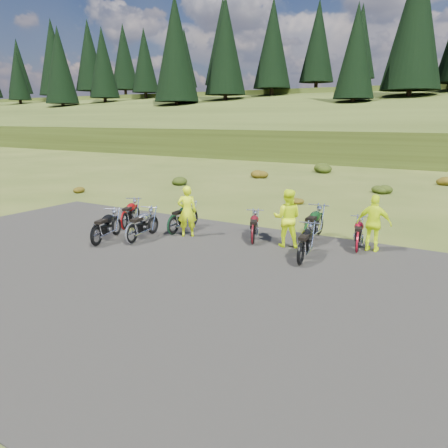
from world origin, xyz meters
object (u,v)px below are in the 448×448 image
Objects in this scene: motorcycle_3 at (132,245)px; person_middle at (187,212)px; motorcycle_7 at (307,247)px; motorcycle_0 at (97,247)px.

person_middle is at bearing -38.75° from motorcycle_3.
motorcycle_3 is 5.76m from motorcycle_7.
motorcycle_0 is at bearing 122.90° from motorcycle_3.
person_middle is at bearing -52.57° from motorcycle_0.
motorcycle_3 reaches higher than motorcycle_0.
motorcycle_7 reaches higher than motorcycle_3.
motorcycle_7 is at bearing 161.79° from person_middle.
person_middle is at bearing 100.29° from motorcycle_7.
motorcycle_3 is (0.83, 0.75, 0.00)m from motorcycle_0.
motorcycle_7 is (5.88, 3.52, 0.00)m from motorcycle_0.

